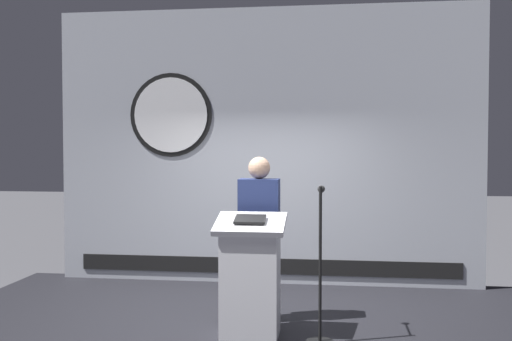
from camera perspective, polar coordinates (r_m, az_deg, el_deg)
stage_platform at (r=5.87m, az=-1.14°, el=-16.38°), size 6.40×4.00×0.30m
banner_display at (r=7.40m, az=0.80°, el=2.35°), size 5.39×0.12×3.49m
podium at (r=5.42m, az=-0.55°, el=-10.38°), size 0.64×0.50×1.12m
speaker_person at (r=5.83m, az=0.32°, el=-6.54°), size 0.40×0.26×1.64m
microphone_stand at (r=5.29m, az=6.31°, el=-11.35°), size 0.24×0.53×1.39m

